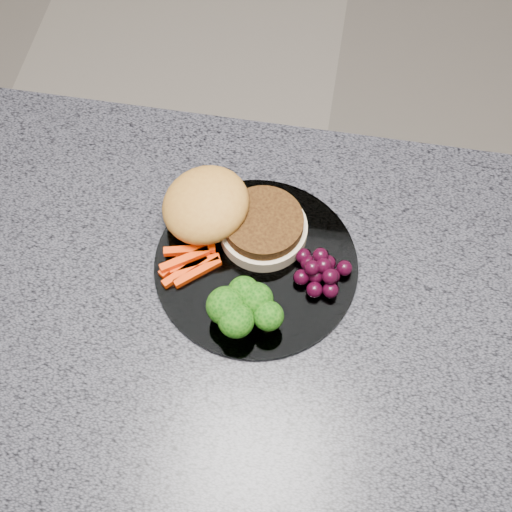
{
  "coord_description": "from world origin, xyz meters",
  "views": [
    {
      "loc": [
        0.01,
        -0.36,
        1.7
      ],
      "look_at": [
        -0.06,
        0.07,
        0.93
      ],
      "focal_mm": 50.0,
      "sensor_mm": 36.0,
      "label": 1
    }
  ],
  "objects_px": {
    "island_cabinet": "(282,425)",
    "grape_bunch": "(320,271)",
    "plate": "(256,265)",
    "burger": "(226,215)"
  },
  "relations": [
    {
      "from": "island_cabinet",
      "to": "grape_bunch",
      "type": "distance_m",
      "value": 0.49
    },
    {
      "from": "plate",
      "to": "island_cabinet",
      "type": "bearing_deg",
      "value": -48.56
    },
    {
      "from": "burger",
      "to": "island_cabinet",
      "type": "bearing_deg",
      "value": -59.91
    },
    {
      "from": "plate",
      "to": "grape_bunch",
      "type": "distance_m",
      "value": 0.08
    },
    {
      "from": "island_cabinet",
      "to": "burger",
      "type": "height_order",
      "value": "burger"
    },
    {
      "from": "island_cabinet",
      "to": "grape_bunch",
      "type": "bearing_deg",
      "value": 68.85
    },
    {
      "from": "burger",
      "to": "grape_bunch",
      "type": "xyz_separation_m",
      "value": [
        0.13,
        -0.05,
        -0.01
      ]
    },
    {
      "from": "island_cabinet",
      "to": "burger",
      "type": "distance_m",
      "value": 0.53
    },
    {
      "from": "island_cabinet",
      "to": "burger",
      "type": "bearing_deg",
      "value": 132.31
    },
    {
      "from": "grape_bunch",
      "to": "plate",
      "type": "bearing_deg",
      "value": 176.5
    }
  ]
}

